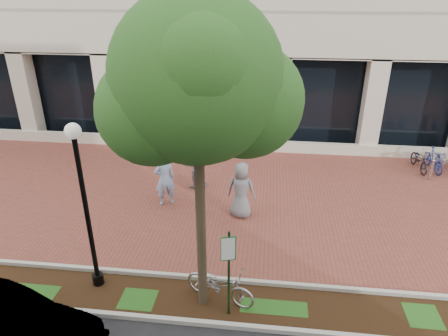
# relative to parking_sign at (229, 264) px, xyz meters

# --- Properties ---
(ground) EXTENTS (120.00, 120.00, 0.00)m
(ground) POSITION_rel_parking_sign_xyz_m (-0.82, 5.60, -1.48)
(ground) COLOR black
(ground) RESTS_ON ground
(brick_plaza) EXTENTS (40.00, 9.00, 0.01)m
(brick_plaza) POSITION_rel_parking_sign_xyz_m (-0.82, 5.60, -1.47)
(brick_plaza) COLOR brown
(brick_plaza) RESTS_ON ground
(planting_strip) EXTENTS (40.00, 1.50, 0.01)m
(planting_strip) POSITION_rel_parking_sign_xyz_m (-0.82, 0.35, -1.47)
(planting_strip) COLOR black
(planting_strip) RESTS_ON ground
(curb_plaza_side) EXTENTS (40.00, 0.12, 0.12)m
(curb_plaza_side) POSITION_rel_parking_sign_xyz_m (-0.82, 1.10, -1.42)
(curb_plaza_side) COLOR #AAAAA0
(curb_plaza_side) RESTS_ON ground
(curb_street_side) EXTENTS (40.00, 0.12, 0.12)m
(curb_street_side) POSITION_rel_parking_sign_xyz_m (-0.82, -0.40, -1.42)
(curb_street_side) COLOR #AAAAA0
(curb_street_side) RESTS_ON ground
(parking_sign) EXTENTS (0.34, 0.07, 2.31)m
(parking_sign) POSITION_rel_parking_sign_xyz_m (0.00, 0.00, 0.00)
(parking_sign) COLOR #123314
(parking_sign) RESTS_ON ground
(lamppost) EXTENTS (0.36, 0.36, 4.38)m
(lamppost) POSITION_rel_parking_sign_xyz_m (-3.46, 0.65, 1.00)
(lamppost) COLOR black
(lamppost) RESTS_ON ground
(street_tree) EXTENTS (3.95, 3.29, 7.13)m
(street_tree) POSITION_rel_parking_sign_xyz_m (-0.61, 0.35, 3.79)
(street_tree) COLOR #4E402C
(street_tree) RESTS_ON ground
(locked_bicycle) EXTENTS (1.92, 1.20, 0.95)m
(locked_bicycle) POSITION_rel_parking_sign_xyz_m (-0.26, 0.45, -1.00)
(locked_bicycle) COLOR #AFB0B4
(locked_bicycle) RESTS_ON ground
(pedestrian_left) EXTENTS (0.84, 0.75, 1.94)m
(pedestrian_left) POSITION_rel_parking_sign_xyz_m (-2.72, 4.87, -0.51)
(pedestrian_left) COLOR #97BAE2
(pedestrian_left) RESTS_ON ground
(pedestrian_mid) EXTENTS (1.12, 1.03, 1.85)m
(pedestrian_mid) POSITION_rel_parking_sign_xyz_m (-1.93, 6.26, -0.55)
(pedestrian_mid) COLOR slate
(pedestrian_mid) RESTS_ON ground
(pedestrian_right) EXTENTS (1.03, 0.76, 1.92)m
(pedestrian_right) POSITION_rel_parking_sign_xyz_m (-0.06, 4.38, -0.52)
(pedestrian_right) COLOR slate
(pedestrian_right) RESTS_ON ground
(bollard) EXTENTS (0.12, 0.12, 0.90)m
(bollard) POSITION_rel_parking_sign_xyz_m (7.12, 7.85, -1.02)
(bollard) COLOR #B0B1B5
(bollard) RESTS_ON ground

